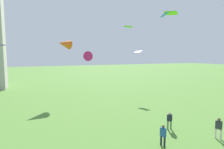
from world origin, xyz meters
name	(u,v)px	position (x,y,z in m)	size (l,w,h in m)	color
person_0	(170,119)	(4.75, 12.02, 0.93)	(0.51, 0.25, 1.64)	#51754C
person_1	(219,127)	(7.11, 8.79, 1.01)	(0.41, 0.53, 1.79)	silver
person_3	(163,134)	(2.06, 9.53, 0.95)	(0.29, 0.52, 1.68)	#1E2333
kite_flying_2	(64,44)	(-1.84, 30.58, 8.74)	(2.75, 2.38, 1.78)	orange
kite_flying_3	(138,52)	(10.27, 27.20, 7.44)	(1.34, 1.61, 0.50)	#100ED7
kite_flying_5	(164,15)	(5.49, 14.15, 10.92)	(0.60, 0.87, 0.51)	#2D88EE
kite_flying_6	(3,45)	(-10.79, 30.69, 8.36)	(0.91, 0.94, 0.14)	purple
kite_flying_7	(171,13)	(11.46, 20.37, 12.81)	(1.98, 2.10, 0.46)	#71E71A
kite_flying_8	(86,56)	(-2.16, 15.77, 6.80)	(0.94, 1.31, 0.94)	#C21F64
kite_flying_9	(128,27)	(3.98, 18.99, 10.31)	(1.03, 0.78, 0.16)	#5FD211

